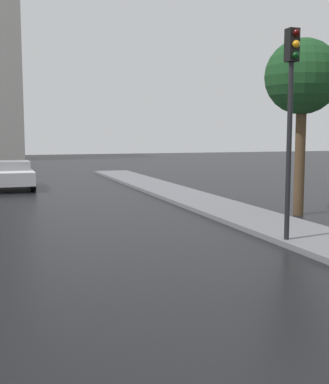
{
  "coord_description": "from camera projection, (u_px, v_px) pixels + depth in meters",
  "views": [
    {
      "loc": [
        -2.4,
        -3.41,
        2.69
      ],
      "look_at": [
        1.06,
        6.79,
        1.42
      ],
      "focal_mm": 47.26,
      "sensor_mm": 36.0,
      "label": 1
    }
  ],
  "objects": [
    {
      "name": "car_white_near_kerb",
      "position": [
        13.0,
        174.0,
        24.2
      ],
      "size": [
        1.91,
        4.25,
        1.33
      ],
      "rotation": [
        0.0,
        0.0,
        3.14
      ],
      "color": "silver",
      "rests_on": "ground"
    },
    {
      "name": "street_tree_near",
      "position": [
        302.0,
        79.0,
        16.11
      ],
      "size": [
        2.4,
        2.4,
        5.67
      ],
      "color": "#4C3823",
      "rests_on": "ground"
    },
    {
      "name": "traffic_light",
      "position": [
        291.0,
        97.0,
        11.73
      ],
      "size": [
        0.26,
        0.39,
        4.93
      ],
      "color": "black",
      "rests_on": "sidewalk_strip"
    }
  ]
}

